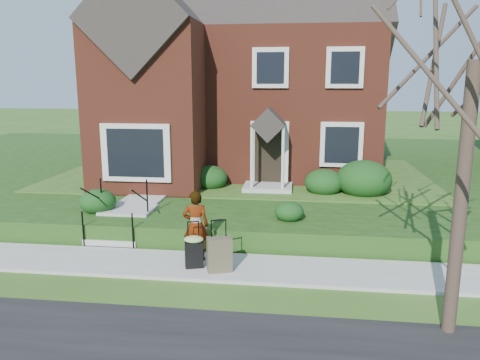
% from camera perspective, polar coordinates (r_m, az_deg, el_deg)
% --- Properties ---
extents(ground, '(120.00, 120.00, 0.00)m').
position_cam_1_polar(ground, '(10.89, -5.04, -10.58)').
color(ground, '#2D5119').
rests_on(ground, ground).
extents(sidewalk, '(60.00, 1.60, 0.08)m').
position_cam_1_polar(sidewalk, '(10.88, -5.04, -10.38)').
color(sidewalk, '#9E9B93').
rests_on(sidewalk, ground).
extents(terrace, '(44.00, 20.00, 0.60)m').
position_cam_1_polar(terrace, '(21.16, 12.01, 1.14)').
color(terrace, '#1A3A0F').
rests_on(terrace, ground).
extents(walkway, '(1.20, 6.00, 0.06)m').
position_cam_1_polar(walkway, '(15.94, -10.08, -1.06)').
color(walkway, '#9E9B93').
rests_on(walkway, terrace).
extents(main_house, '(10.40, 10.20, 9.40)m').
position_cam_1_polar(main_house, '(19.61, 0.19, 15.14)').
color(main_house, maroon).
rests_on(main_house, terrace).
extents(front_steps, '(1.40, 2.02, 1.50)m').
position_cam_1_polar(front_steps, '(13.11, -14.13, -4.78)').
color(front_steps, '#9E9B93').
rests_on(front_steps, ground).
extents(foundation_shrubs, '(10.05, 4.47, 1.23)m').
position_cam_1_polar(foundation_shrubs, '(15.07, 2.27, 0.24)').
color(foundation_shrubs, '#103611').
rests_on(foundation_shrubs, terrace).
extents(woman, '(0.65, 0.47, 1.65)m').
position_cam_1_polar(woman, '(10.87, -5.42, -5.55)').
color(woman, '#999999').
rests_on(woman, sidewalk).
extents(suitcase_black, '(0.52, 0.47, 1.06)m').
position_cam_1_polar(suitcase_black, '(10.57, -5.64, -8.46)').
color(suitcase_black, black).
rests_on(suitcase_black, sidewalk).
extents(suitcase_olive, '(0.60, 0.45, 1.15)m').
position_cam_1_polar(suitcase_olive, '(10.33, -2.52, -9.04)').
color(suitcase_olive, brown).
rests_on(suitcase_olive, sidewalk).
extents(tree_verge, '(4.90, 4.90, 7.01)m').
position_cam_1_polar(tree_verge, '(8.11, 27.04, 15.91)').
color(tree_verge, '#4D3A2F').
rests_on(tree_verge, ground).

